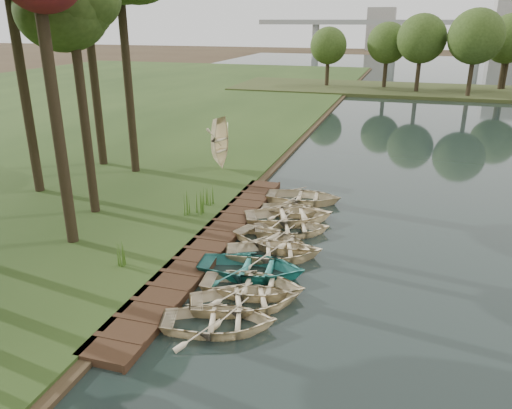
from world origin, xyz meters
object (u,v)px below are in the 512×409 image
(rowboat_1, at_px, (245,298))
(stored_rowboat, at_px, (221,163))
(boardwalk, at_px, (212,242))
(rowboat_0, at_px, (219,319))
(rowboat_2, at_px, (253,284))

(rowboat_1, relative_size, stored_rowboat, 1.14)
(boardwalk, relative_size, rowboat_0, 4.69)
(rowboat_1, bearing_deg, rowboat_0, 139.86)
(rowboat_0, xyz_separation_m, rowboat_2, (0.33, 2.26, 0.01))
(rowboat_2, height_order, stored_rowboat, stored_rowboat)
(rowboat_1, height_order, rowboat_2, rowboat_1)
(rowboat_0, distance_m, stored_rowboat, 16.10)
(boardwalk, height_order, rowboat_2, rowboat_2)
(boardwalk, xyz_separation_m, rowboat_1, (2.77, -4.10, 0.26))
(rowboat_0, xyz_separation_m, rowboat_1, (0.37, 1.32, 0.01))
(rowboat_0, height_order, rowboat_2, rowboat_2)
(rowboat_2, distance_m, stored_rowboat, 14.14)
(rowboat_1, height_order, stored_rowboat, stored_rowboat)
(boardwalk, xyz_separation_m, stored_rowboat, (-3.26, 9.64, 0.47))
(boardwalk, distance_m, stored_rowboat, 10.19)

